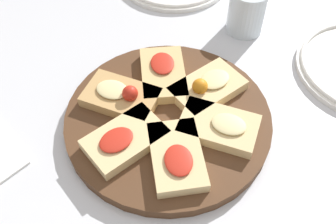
{
  "coord_description": "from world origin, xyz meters",
  "views": [
    {
      "loc": [
        0.27,
        -0.28,
        0.52
      ],
      "look_at": [
        0.0,
        0.0,
        0.03
      ],
      "focal_mm": 42.0,
      "sensor_mm": 36.0,
      "label": 1
    }
  ],
  "objects": [
    {
      "name": "ground_plane",
      "position": [
        0.0,
        0.0,
        0.0
      ],
      "size": [
        3.0,
        3.0,
        0.0
      ],
      "primitive_type": "plane",
      "color": "silver"
    },
    {
      "name": "focaccia_slice_2",
      "position": [
        -0.08,
        -0.03,
        0.03
      ],
      "size": [
        0.14,
        0.11,
        0.04
      ],
      "color": "tan",
      "rests_on": "serving_board"
    },
    {
      "name": "serving_board",
      "position": [
        0.0,
        0.0,
        0.01
      ],
      "size": [
        0.33,
        0.33,
        0.02
      ],
      "primitive_type": "cylinder",
      "color": "#51331E",
      "rests_on": "ground_plane"
    },
    {
      "name": "focaccia_slice_5",
      "position": [
        0.08,
        0.03,
        0.03
      ],
      "size": [
        0.14,
        0.12,
        0.02
      ],
      "color": "#E5C689",
      "rests_on": "serving_board"
    },
    {
      "name": "focaccia_slice_1",
      "position": [
        -0.06,
        0.05,
        0.03
      ],
      "size": [
        0.14,
        0.13,
        0.02
      ],
      "color": "#DBB775",
      "rests_on": "serving_board"
    },
    {
      "name": "focaccia_slice_3",
      "position": [
        -0.01,
        -0.08,
        0.03
      ],
      "size": [
        0.09,
        0.13,
        0.02
      ],
      "color": "#E5C689",
      "rests_on": "serving_board"
    },
    {
      "name": "focaccia_slice_0",
      "position": [
        0.01,
        0.08,
        0.03
      ],
      "size": [
        0.09,
        0.13,
        0.04
      ],
      "color": "#E5C689",
      "rests_on": "serving_board"
    },
    {
      "name": "water_glass",
      "position": [
        -0.06,
        0.28,
        0.04
      ],
      "size": [
        0.07,
        0.07,
        0.09
      ],
      "primitive_type": "cylinder",
      "color": "silver",
      "rests_on": "ground_plane"
    },
    {
      "name": "focaccia_slice_4",
      "position": [
        0.07,
        -0.05,
        0.03
      ],
      "size": [
        0.14,
        0.13,
        0.02
      ],
      "color": "#E5C689",
      "rests_on": "serving_board"
    }
  ]
}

